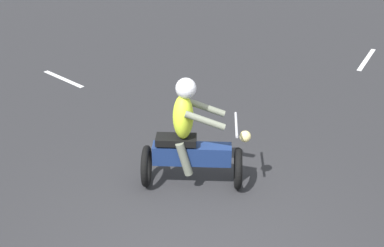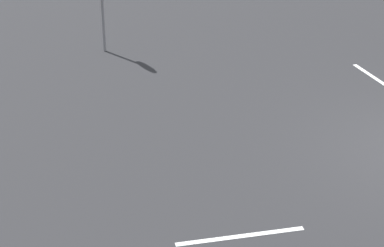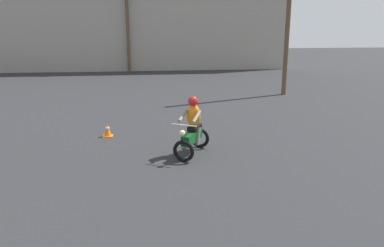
{
  "view_description": "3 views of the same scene",
  "coord_description": "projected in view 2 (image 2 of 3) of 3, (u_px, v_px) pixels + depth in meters",
  "views": [
    {
      "loc": [
        2.56,
        4.34,
        4.34
      ],
      "look_at": [
        -0.64,
        -1.23,
        1.0
      ],
      "focal_mm": 50.0,
      "sensor_mm": 36.0,
      "label": 1
    },
    {
      "loc": [
        -8.88,
        9.65,
        6.98
      ],
      "look_at": [
        1.66,
        4.38,
        0.9
      ],
      "focal_mm": 70.0,
      "sensor_mm": 36.0,
      "label": 2
    },
    {
      "loc": [
        2.68,
        0.03,
        3.53
      ],
      "look_at": [
        3.97,
        10.0,
        0.9
      ],
      "focal_mm": 35.0,
      "sensor_mm": 36.0,
      "label": 3
    }
  ],
  "objects": [
    {
      "name": "lane_stripe_n",
      "position": [
        240.0,
        236.0,
        11.77
      ],
      "size": [
        0.61,
        2.05,
        0.01
      ],
      "primitive_type": "cube",
      "rotation": [
        0.0,
        0.0,
        2.89
      ],
      "color": "silver",
      "rests_on": "ground"
    },
    {
      "name": "lane_stripe_e",
      "position": [
        370.0,
        75.0,
        17.41
      ],
      "size": [
        1.35,
        0.22,
        0.01
      ],
      "primitive_type": "cube",
      "rotation": [
        0.0,
        0.0,
        1.48
      ],
      "color": "silver",
      "rests_on": "ground"
    }
  ]
}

